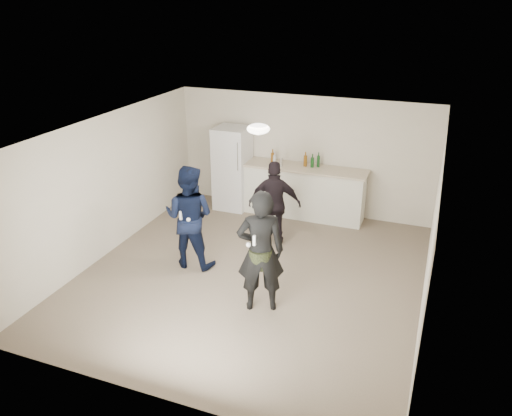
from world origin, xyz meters
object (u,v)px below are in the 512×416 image
(counter, at_px, (302,192))
(man, at_px, (189,217))
(woman, at_px, (261,252))
(fridge, at_px, (232,168))
(shaker, at_px, (281,162))
(spectator, at_px, (275,204))

(counter, bearing_deg, man, -114.35)
(counter, xyz_separation_m, woman, (0.37, -3.50, 0.42))
(counter, distance_m, fridge, 1.60)
(counter, height_order, fridge, fridge)
(shaker, xyz_separation_m, woman, (0.81, -3.41, -0.23))
(counter, height_order, shaker, shaker)
(woman, bearing_deg, spectator, -99.49)
(man, height_order, spectator, man)
(fridge, xyz_separation_m, man, (0.33, -2.62, 0.01))
(counter, xyz_separation_m, man, (-1.22, -2.69, 0.38))
(fridge, relative_size, spectator, 1.10)
(shaker, height_order, woman, woman)
(woman, bearing_deg, fridge, -83.40)
(fridge, height_order, man, man)
(man, bearing_deg, counter, -117.99)
(fridge, relative_size, shaker, 10.59)
(man, xyz_separation_m, spectator, (1.11, 1.22, -0.09))
(shaker, height_order, man, man)
(spectator, bearing_deg, counter, -109.01)
(shaker, relative_size, man, 0.09)
(shaker, distance_m, spectator, 1.46)
(counter, bearing_deg, woman, -84.01)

